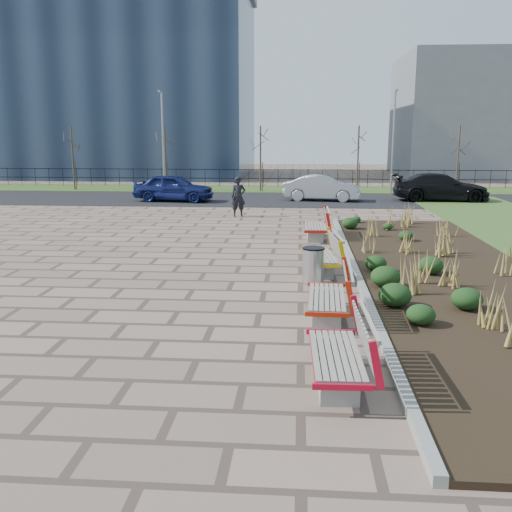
# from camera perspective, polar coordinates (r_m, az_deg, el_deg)

# --- Properties ---
(ground) EXTENTS (120.00, 120.00, 0.00)m
(ground) POSITION_cam_1_polar(r_m,az_deg,el_deg) (10.26, -9.77, -8.32)
(ground) COLOR #816859
(ground) RESTS_ON ground
(planting_bed) EXTENTS (4.50, 18.00, 0.10)m
(planting_bed) POSITION_cam_1_polar(r_m,az_deg,el_deg) (15.22, 18.74, -1.83)
(planting_bed) COLOR black
(planting_bed) RESTS_ON ground
(planting_curb) EXTENTS (0.16, 18.00, 0.15)m
(planting_curb) POSITION_cam_1_polar(r_m,az_deg,el_deg) (14.81, 9.98, -1.65)
(planting_curb) COLOR gray
(planting_curb) RESTS_ON ground
(grass_verge_far) EXTENTS (80.00, 5.00, 0.04)m
(grass_verge_far) POSITION_cam_1_polar(r_m,az_deg,el_deg) (37.56, 0.60, 6.73)
(grass_verge_far) COLOR #33511E
(grass_verge_far) RESTS_ON ground
(road) EXTENTS (80.00, 7.00, 0.02)m
(road) POSITION_cam_1_polar(r_m,az_deg,el_deg) (31.61, -0.11, 5.69)
(road) COLOR black
(road) RESTS_ON ground
(bench_a) EXTENTS (0.95, 2.12, 1.00)m
(bench_a) POSITION_cam_1_polar(r_m,az_deg,el_deg) (8.38, 8.02, -9.37)
(bench_a) COLOR #B70C23
(bench_a) RESTS_ON ground
(bench_b) EXTENTS (0.98, 2.13, 1.00)m
(bench_b) POSITION_cam_1_polar(r_m,az_deg,el_deg) (11.17, 7.09, -3.83)
(bench_b) COLOR #B3240B
(bench_b) RESTS_ON ground
(bench_c) EXTENTS (1.09, 2.17, 1.00)m
(bench_c) POSITION_cam_1_polar(r_m,az_deg,el_deg) (14.85, 6.43, 0.18)
(bench_c) COLOR #DCA90B
(bench_c) RESTS_ON ground
(bench_d) EXTENTS (0.91, 2.10, 1.00)m
(bench_d) POSITION_cam_1_polar(r_m,az_deg,el_deg) (19.70, 5.94, 3.15)
(bench_d) COLOR #B8110C
(bench_d) RESTS_ON ground
(litter_bin) EXTENTS (0.51, 0.51, 0.88)m
(litter_bin) POSITION_cam_1_polar(r_m,az_deg,el_deg) (13.75, 5.74, -1.02)
(litter_bin) COLOR #B2B2B7
(litter_bin) RESTS_ON ground
(pedestrian) EXTENTS (0.71, 0.54, 1.73)m
(pedestrian) POSITION_cam_1_polar(r_m,az_deg,el_deg) (24.96, -1.78, 5.94)
(pedestrian) COLOR black
(pedestrian) RESTS_ON ground
(car_blue) EXTENTS (4.40, 2.20, 1.44)m
(car_blue) POSITION_cam_1_polar(r_m,az_deg,el_deg) (30.95, -8.23, 6.79)
(car_blue) COLOR #131B53
(car_blue) RESTS_ON road
(car_silver) EXTENTS (4.24, 1.96, 1.35)m
(car_silver) POSITION_cam_1_polar(r_m,az_deg,el_deg) (31.09, 6.64, 6.77)
(car_silver) COLOR #95989C
(car_silver) RESTS_ON road
(car_black) EXTENTS (5.05, 2.11, 1.46)m
(car_black) POSITION_cam_1_polar(r_m,az_deg,el_deg) (32.31, 17.99, 6.56)
(car_black) COLOR black
(car_black) RESTS_ON road
(tree_a) EXTENTS (1.40, 1.40, 4.00)m
(tree_a) POSITION_cam_1_polar(r_m,az_deg,el_deg) (38.64, -17.85, 9.31)
(tree_a) COLOR #4C3D2D
(tree_a) RESTS_ON grass_verge_far
(tree_b) EXTENTS (1.40, 1.40, 4.00)m
(tree_b) POSITION_cam_1_polar(r_m,az_deg,el_deg) (36.82, -9.04, 9.63)
(tree_b) COLOR #4C3D2D
(tree_b) RESTS_ON grass_verge_far
(tree_c) EXTENTS (1.40, 1.40, 4.00)m
(tree_c) POSITION_cam_1_polar(r_m,az_deg,el_deg) (35.93, 0.45, 9.71)
(tree_c) COLOR #4C3D2D
(tree_c) RESTS_ON grass_verge_far
(tree_d) EXTENTS (1.40, 1.40, 4.00)m
(tree_d) POSITION_cam_1_polar(r_m,az_deg,el_deg) (36.02, 10.15, 9.53)
(tree_d) COLOR #4C3D2D
(tree_d) RESTS_ON grass_verge_far
(tree_e) EXTENTS (1.40, 1.40, 4.00)m
(tree_e) POSITION_cam_1_polar(r_m,az_deg,el_deg) (37.10, 19.53, 9.11)
(tree_e) COLOR #4C3D2D
(tree_e) RESTS_ON grass_verge_far
(lamp_west) EXTENTS (0.24, 0.60, 6.00)m
(lamp_west) POSITION_cam_1_polar(r_m,az_deg,el_deg) (36.31, -9.28, 11.16)
(lamp_west) COLOR gray
(lamp_west) RESTS_ON grass_verge_far
(lamp_east) EXTENTS (0.24, 0.60, 6.00)m
(lamp_east) POSITION_cam_1_polar(r_m,az_deg,el_deg) (35.75, 13.54, 10.98)
(lamp_east) COLOR gray
(lamp_east) RESTS_ON grass_verge_far
(railing_fence) EXTENTS (44.00, 0.10, 1.20)m
(railing_fence) POSITION_cam_1_polar(r_m,az_deg,el_deg) (39.00, 0.75, 7.84)
(railing_fence) COLOR black
(railing_fence) RESTS_ON grass_verge_far
(building_glass) EXTENTS (40.00, 14.00, 15.00)m
(building_glass) POSITION_cam_1_polar(r_m,az_deg,el_deg) (55.18, -22.82, 15.32)
(building_glass) COLOR #192338
(building_glass) RESTS_ON ground
(building_grey) EXTENTS (18.00, 12.00, 10.00)m
(building_grey) POSITION_cam_1_polar(r_m,az_deg,el_deg) (54.26, 23.83, 12.65)
(building_grey) COLOR slate
(building_grey) RESTS_ON ground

